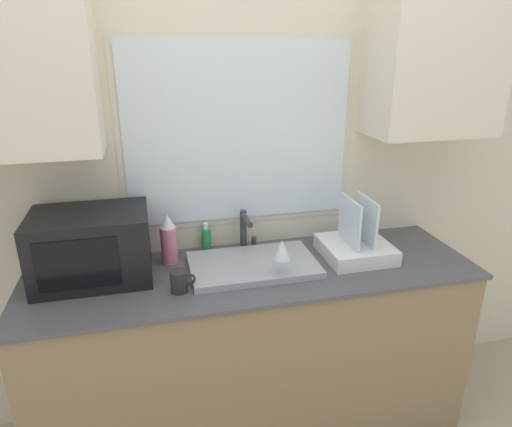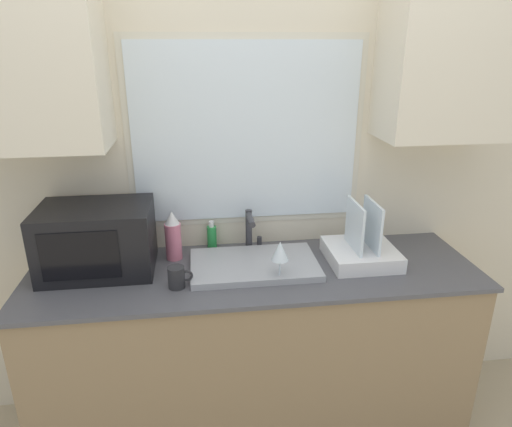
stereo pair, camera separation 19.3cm
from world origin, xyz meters
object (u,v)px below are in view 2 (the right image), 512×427
(dish_rack, at_px, (361,250))
(soap_bottle, at_px, (212,237))
(mug_near_sink, at_px, (177,277))
(faucet, at_px, (251,228))
(microwave, at_px, (97,239))
(wine_glass, at_px, (280,252))
(spray_bottle, at_px, (173,236))

(dish_rack, bearing_deg, soap_bottle, 161.26)
(mug_near_sink, bearing_deg, faucet, 42.08)
(microwave, height_order, mug_near_sink, microwave)
(microwave, xyz_separation_m, mug_near_sink, (0.35, -0.20, -0.10))
(faucet, bearing_deg, soap_bottle, 164.24)
(soap_bottle, xyz_separation_m, wine_glass, (0.27, -0.37, 0.07))
(spray_bottle, bearing_deg, mug_near_sink, -85.48)
(dish_rack, relative_size, soap_bottle, 2.18)
(microwave, xyz_separation_m, soap_bottle, (0.51, 0.16, -0.09))
(soap_bottle, distance_m, wine_glass, 0.47)
(microwave, xyz_separation_m, dish_rack, (1.19, -0.07, -0.09))
(dish_rack, xyz_separation_m, soap_bottle, (-0.68, 0.23, 0.01))
(microwave, bearing_deg, soap_bottle, 17.79)
(faucet, bearing_deg, wine_glass, -75.16)
(faucet, xyz_separation_m, spray_bottle, (-0.37, -0.04, -0.01))
(microwave, bearing_deg, faucet, 8.98)
(wine_glass, bearing_deg, mug_near_sink, 179.33)
(faucet, distance_m, mug_near_sink, 0.47)
(faucet, relative_size, mug_near_sink, 1.95)
(microwave, relative_size, soap_bottle, 3.36)
(spray_bottle, relative_size, soap_bottle, 1.66)
(microwave, bearing_deg, mug_near_sink, -30.46)
(spray_bottle, relative_size, mug_near_sink, 2.28)
(dish_rack, bearing_deg, wine_glass, -161.12)
(spray_bottle, relative_size, wine_glass, 1.28)
(microwave, bearing_deg, dish_rack, -3.31)
(dish_rack, xyz_separation_m, mug_near_sink, (-0.84, -0.14, -0.01))
(microwave, distance_m, spray_bottle, 0.34)
(spray_bottle, distance_m, wine_glass, 0.54)
(faucet, bearing_deg, dish_rack, -19.84)
(spray_bottle, bearing_deg, microwave, -167.30)
(faucet, xyz_separation_m, dish_rack, (0.49, -0.18, -0.07))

